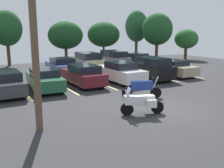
% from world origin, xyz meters
% --- Properties ---
extents(ground, '(44.00, 44.00, 0.10)m').
position_xyz_m(ground, '(0.00, 0.00, -0.05)').
color(ground, '#2D2D30').
extents(motorcycle_touring, '(2.03, 1.06, 1.34)m').
position_xyz_m(motorcycle_touring, '(-1.57, -0.14, 0.62)').
color(motorcycle_touring, black).
rests_on(motorcycle_touring, ground).
extents(motorcycle_second, '(2.13, 1.16, 1.30)m').
position_xyz_m(motorcycle_second, '(0.23, 2.27, 0.60)').
color(motorcycle_second, black).
rests_on(motorcycle_second, ground).
extents(parking_stripes, '(19.34, 5.01, 0.01)m').
position_xyz_m(parking_stripes, '(-1.35, 7.19, 0.00)').
color(parking_stripes, '#EAE066').
rests_on(parking_stripes, ground).
extents(car_charcoal, '(2.03, 4.34, 1.45)m').
position_xyz_m(car_charcoal, '(-6.65, 7.07, 0.72)').
color(car_charcoal, '#38383D').
rests_on(car_charcoal, ground).
extents(car_green, '(2.20, 5.01, 1.40)m').
position_xyz_m(car_green, '(-4.10, 7.44, 0.69)').
color(car_green, '#235638').
rests_on(car_green, ground).
extents(car_maroon, '(1.87, 4.61, 1.50)m').
position_xyz_m(car_maroon, '(-1.32, 7.38, 0.74)').
color(car_maroon, maroon).
rests_on(car_maroon, ground).
extents(car_white, '(2.08, 4.91, 1.56)m').
position_xyz_m(car_white, '(1.60, 7.13, 0.75)').
color(car_white, white).
rests_on(car_white, ground).
extents(car_black, '(1.85, 4.63, 1.79)m').
position_xyz_m(car_black, '(4.34, 6.93, 0.88)').
color(car_black, black).
rests_on(car_black, ground).
extents(car_tan, '(1.89, 4.66, 1.36)m').
position_xyz_m(car_tan, '(7.10, 7.31, 0.67)').
color(car_tan, tan).
rests_on(car_tan, ground).
extents(car_far_blue, '(2.08, 4.81, 1.44)m').
position_xyz_m(car_far_blue, '(-1.03, 12.96, 0.70)').
color(car_far_blue, '#2D519E').
rests_on(car_far_blue, ground).
extents(car_far_champagne, '(1.95, 4.56, 1.78)m').
position_xyz_m(car_far_champagne, '(1.71, 13.42, 0.89)').
color(car_far_champagne, '#C1B289').
rests_on(car_far_champagne, ground).
extents(car_far_grey, '(2.01, 4.47, 1.86)m').
position_xyz_m(car_far_grey, '(4.46, 13.18, 0.93)').
color(car_far_grey, slate).
rests_on(car_far_grey, ground).
extents(car_far_navy, '(2.25, 4.55, 1.50)m').
position_xyz_m(car_far_navy, '(7.21, 13.26, 0.72)').
color(car_far_navy, navy).
rests_on(car_far_navy, ground).
extents(utility_pole, '(0.60, 1.77, 7.73)m').
position_xyz_m(utility_pole, '(-6.19, 0.26, 4.00)').
color(utility_pole, brown).
rests_on(utility_pole, ground).
extents(tree_center, '(3.14, 3.14, 6.56)m').
position_xyz_m(tree_center, '(12.43, 20.65, 4.39)').
color(tree_center, '#4C3823').
rests_on(tree_center, ground).
extents(tree_far_right, '(4.11, 4.11, 4.91)m').
position_xyz_m(tree_far_right, '(6.96, 20.09, 3.33)').
color(tree_far_right, '#4C3823').
rests_on(tree_far_right, ground).
extents(tree_left, '(3.13, 3.13, 4.04)m').
position_xyz_m(tree_left, '(17.39, 16.04, 2.72)').
color(tree_left, '#4C3823').
rests_on(tree_left, ground).
extents(tree_far_left, '(3.31, 3.31, 6.01)m').
position_xyz_m(tree_far_left, '(-4.50, 20.84, 4.07)').
color(tree_far_left, '#4C3823').
rests_on(tree_far_left, ground).
extents(tree_right, '(4.00, 4.00, 4.89)m').
position_xyz_m(tree_right, '(1.57, 19.21, 3.31)').
color(tree_right, '#4C3823').
rests_on(tree_right, ground).
extents(tree_center_left, '(3.87, 3.87, 6.01)m').
position_xyz_m(tree_center_left, '(12.89, 16.68, 3.99)').
color(tree_center_left, '#4C3823').
rests_on(tree_center_left, ground).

